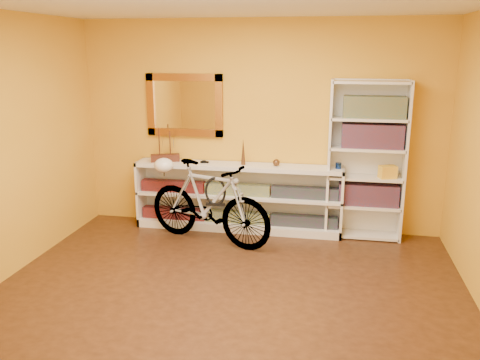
% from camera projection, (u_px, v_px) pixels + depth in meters
% --- Properties ---
extents(floor, '(4.50, 4.00, 0.01)m').
position_uv_depth(floor, '(226.00, 298.00, 4.61)').
color(floor, '#331B0E').
rests_on(floor, ground).
extents(ceiling, '(4.50, 4.00, 0.01)m').
position_uv_depth(ceiling, '(224.00, 1.00, 3.95)').
color(ceiling, silver).
rests_on(ceiling, ground).
extents(back_wall, '(4.50, 0.01, 2.60)m').
position_uv_depth(back_wall, '(259.00, 127.00, 6.18)').
color(back_wall, gold).
rests_on(back_wall, ground).
extents(gilt_mirror, '(0.98, 0.06, 0.78)m').
position_uv_depth(gilt_mirror, '(185.00, 105.00, 6.25)').
color(gilt_mirror, brown).
rests_on(gilt_mirror, back_wall).
extents(wall_socket, '(0.09, 0.02, 0.09)m').
position_uv_depth(wall_socket, '(329.00, 212.00, 6.27)').
color(wall_socket, silver).
rests_on(wall_socket, back_wall).
extents(console_unit, '(2.60, 0.35, 0.85)m').
position_uv_depth(console_unit, '(238.00, 197.00, 6.27)').
color(console_unit, silver).
rests_on(console_unit, floor).
extents(cd_row_lower, '(2.50, 0.13, 0.14)m').
position_uv_depth(cd_row_lower, '(238.00, 217.00, 6.31)').
color(cd_row_lower, black).
rests_on(cd_row_lower, console_unit).
extents(cd_row_upper, '(2.50, 0.13, 0.14)m').
position_uv_depth(cd_row_upper, '(238.00, 189.00, 6.22)').
color(cd_row_upper, navy).
rests_on(cd_row_upper, console_unit).
extents(model_ship, '(0.38, 0.25, 0.43)m').
position_uv_depth(model_ship, '(165.00, 145.00, 6.27)').
color(model_ship, '#3B1A10').
rests_on(model_ship, console_unit).
extents(toy_car, '(0.00, 0.00, 0.00)m').
position_uv_depth(toy_car, '(205.00, 163.00, 6.24)').
color(toy_car, black).
rests_on(toy_car, console_unit).
extents(bronze_ornament, '(0.06, 0.06, 0.33)m').
position_uv_depth(bronze_ornament, '(243.00, 152.00, 6.11)').
color(bronze_ornament, '#52331C').
rests_on(bronze_ornament, console_unit).
extents(decorative_orb, '(0.09, 0.09, 0.09)m').
position_uv_depth(decorative_orb, '(276.00, 163.00, 6.06)').
color(decorative_orb, '#52331C').
rests_on(decorative_orb, console_unit).
extents(bookcase, '(0.90, 0.30, 1.90)m').
position_uv_depth(bookcase, '(366.00, 161.00, 5.88)').
color(bookcase, silver).
rests_on(bookcase, floor).
extents(book_row_a, '(0.70, 0.22, 0.26)m').
position_uv_depth(book_row_a, '(368.00, 194.00, 5.97)').
color(book_row_a, maroon).
rests_on(book_row_a, bookcase).
extents(book_row_b, '(0.70, 0.22, 0.28)m').
position_uv_depth(book_row_b, '(372.00, 136.00, 5.79)').
color(book_row_b, maroon).
rests_on(book_row_b, bookcase).
extents(book_row_c, '(0.70, 0.22, 0.25)m').
position_uv_depth(book_row_c, '(374.00, 107.00, 5.71)').
color(book_row_c, '#1C5563').
rests_on(book_row_c, bookcase).
extents(travel_mug, '(0.07, 0.07, 0.16)m').
position_uv_depth(travel_mug, '(338.00, 169.00, 5.95)').
color(travel_mug, navy).
rests_on(travel_mug, bookcase).
extents(red_tin, '(0.14, 0.14, 0.19)m').
position_uv_depth(red_tin, '(352.00, 109.00, 5.79)').
color(red_tin, maroon).
rests_on(red_tin, bookcase).
extents(yellow_bag, '(0.22, 0.18, 0.15)m').
position_uv_depth(yellow_bag, '(388.00, 172.00, 5.83)').
color(yellow_bag, yellow).
rests_on(yellow_bag, bookcase).
extents(bicycle, '(0.96, 1.73, 0.99)m').
position_uv_depth(bicycle, '(208.00, 202.00, 5.83)').
color(bicycle, silver).
rests_on(bicycle, floor).
extents(helmet, '(0.24, 0.23, 0.18)m').
position_uv_depth(helmet, '(164.00, 165.00, 6.04)').
color(helmet, white).
rests_on(helmet, bicycle).
extents(u_lock, '(0.25, 0.03, 0.25)m').
position_uv_depth(u_lock, '(215.00, 191.00, 5.74)').
color(u_lock, black).
rests_on(u_lock, bicycle).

